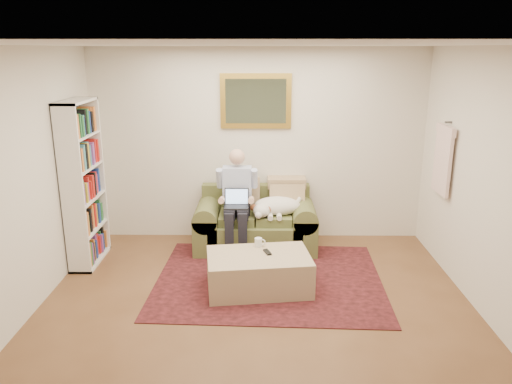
{
  "coord_description": "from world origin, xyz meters",
  "views": [
    {
      "loc": [
        0.04,
        -4.17,
        2.57
      ],
      "look_at": [
        -0.01,
        1.44,
        0.95
      ],
      "focal_mm": 35.0,
      "sensor_mm": 36.0,
      "label": 1
    }
  ],
  "objects_px": {
    "bookshelf": "(83,184)",
    "sleeping_dog": "(277,206)",
    "seated_man": "(237,203)",
    "ottoman": "(259,272)",
    "sofa": "(255,228)",
    "coffee_mug": "(258,242)",
    "laptop": "(237,202)"
  },
  "relations": [
    {
      "from": "sleeping_dog",
      "to": "coffee_mug",
      "type": "xyz_separation_m",
      "value": [
        -0.24,
        -0.89,
        -0.15
      ]
    },
    {
      "from": "sofa",
      "to": "laptop",
      "type": "height_order",
      "value": "laptop"
    },
    {
      "from": "sleeping_dog",
      "to": "bookshelf",
      "type": "distance_m",
      "value": 2.42
    },
    {
      "from": "coffee_mug",
      "to": "bookshelf",
      "type": "xyz_separation_m",
      "value": [
        -2.12,
        0.5,
        0.55
      ]
    },
    {
      "from": "seated_man",
      "to": "sleeping_dog",
      "type": "height_order",
      "value": "seated_man"
    },
    {
      "from": "sofa",
      "to": "sleeping_dog",
      "type": "distance_m",
      "value": 0.44
    },
    {
      "from": "bookshelf",
      "to": "coffee_mug",
      "type": "bearing_deg",
      "value": -13.36
    },
    {
      "from": "seated_man",
      "to": "laptop",
      "type": "bearing_deg",
      "value": -90.0
    },
    {
      "from": "seated_man",
      "to": "coffee_mug",
      "type": "distance_m",
      "value": 0.89
    },
    {
      "from": "seated_man",
      "to": "ottoman",
      "type": "relative_size",
      "value": 1.2
    },
    {
      "from": "bookshelf",
      "to": "sleeping_dog",
      "type": "bearing_deg",
      "value": 9.25
    },
    {
      "from": "sofa",
      "to": "laptop",
      "type": "relative_size",
      "value": 5.15
    },
    {
      "from": "bookshelf",
      "to": "ottoman",
      "type": "bearing_deg",
      "value": -19.55
    },
    {
      "from": "ottoman",
      "to": "coffee_mug",
      "type": "distance_m",
      "value": 0.36
    },
    {
      "from": "ottoman",
      "to": "coffee_mug",
      "type": "xyz_separation_m",
      "value": [
        -0.01,
        0.25,
        0.25
      ]
    },
    {
      "from": "sleeping_dog",
      "to": "laptop",
      "type": "bearing_deg",
      "value": -166.36
    },
    {
      "from": "ottoman",
      "to": "seated_man",
      "type": "bearing_deg",
      "value": 104.98
    },
    {
      "from": "seated_man",
      "to": "ottoman",
      "type": "xyz_separation_m",
      "value": [
        0.29,
        -1.07,
        -0.46
      ]
    },
    {
      "from": "coffee_mug",
      "to": "laptop",
      "type": "bearing_deg",
      "value": 110.31
    },
    {
      "from": "coffee_mug",
      "to": "bookshelf",
      "type": "distance_m",
      "value": 2.24
    },
    {
      "from": "seated_man",
      "to": "ottoman",
      "type": "distance_m",
      "value": 1.2
    },
    {
      "from": "sofa",
      "to": "laptop",
      "type": "xyz_separation_m",
      "value": [
        -0.24,
        -0.21,
        0.43
      ]
    },
    {
      "from": "seated_man",
      "to": "laptop",
      "type": "height_order",
      "value": "seated_man"
    },
    {
      "from": "sofa",
      "to": "seated_man",
      "type": "distance_m",
      "value": 0.48
    },
    {
      "from": "coffee_mug",
      "to": "ottoman",
      "type": "bearing_deg",
      "value": -88.7
    },
    {
      "from": "ottoman",
      "to": "laptop",
      "type": "bearing_deg",
      "value": 105.85
    },
    {
      "from": "ottoman",
      "to": "bookshelf",
      "type": "bearing_deg",
      "value": 160.45
    },
    {
      "from": "sofa",
      "to": "coffee_mug",
      "type": "bearing_deg",
      "value": -87.42
    },
    {
      "from": "sofa",
      "to": "seated_man",
      "type": "bearing_deg",
      "value": -148.55
    },
    {
      "from": "sofa",
      "to": "seated_man",
      "type": "relative_size",
      "value": 1.19
    },
    {
      "from": "laptop",
      "to": "sleeping_dog",
      "type": "xyz_separation_m",
      "value": [
        0.52,
        0.13,
        -0.09
      ]
    },
    {
      "from": "laptop",
      "to": "bookshelf",
      "type": "bearing_deg",
      "value": -172.02
    }
  ]
}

